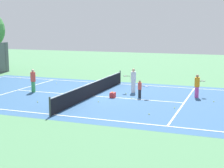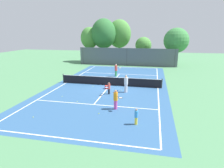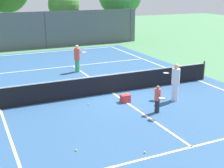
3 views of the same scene
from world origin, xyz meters
TOP-DOWN VIEW (x-y plane):
  - ground_plane at (0.00, 0.00)m, footprint 80.00×80.00m
  - court_surface at (0.00, 0.00)m, footprint 13.00×25.00m
  - tennis_net at (0.00, 0.00)m, footprint 11.90×0.10m
  - player_0 at (-0.21, 4.80)m, footprint 0.95×0.59m
  - player_2 at (0.62, -3.28)m, footprint 0.44×0.84m
  - player_3 at (2.04, -6.96)m, footprint 0.86×0.75m
  - player_4 at (2.21, -2.30)m, footprint 0.56×0.97m
  - ball_crate at (-0.01, -1.49)m, footprint 0.43×0.34m
  - tennis_ball_0 at (0.97, -8.18)m, footprint 0.07×0.07m
  - tennis_ball_1 at (5.13, 9.76)m, footprint 0.07×0.07m
  - tennis_ball_2 at (-3.64, -5.00)m, footprint 0.07×0.07m
  - tennis_ball_3 at (-1.74, -1.13)m, footprint 0.07×0.07m
  - tennis_ball_4 at (-1.65, -6.08)m, footprint 0.07×0.07m
  - tennis_ball_6 at (-3.17, 2.56)m, footprint 0.07×0.07m
  - tennis_ball_7 at (3.81, 5.14)m, footprint 0.07×0.07m
  - tennis_ball_8 at (1.63, -1.93)m, footprint 0.07×0.07m
  - tennis_ball_9 at (0.15, -2.83)m, footprint 0.07×0.07m

SIDE VIEW (x-z plane):
  - ground_plane at x=0.00m, z-range 0.00..0.00m
  - court_surface at x=0.00m, z-range 0.00..0.01m
  - tennis_ball_0 at x=0.97m, z-range 0.00..0.07m
  - tennis_ball_1 at x=5.13m, z-range 0.00..0.07m
  - tennis_ball_2 at x=-3.64m, z-range 0.00..0.07m
  - tennis_ball_3 at x=-1.74m, z-range 0.00..0.07m
  - tennis_ball_4 at x=-1.65m, z-range 0.00..0.07m
  - tennis_ball_6 at x=-3.17m, z-range 0.00..0.07m
  - tennis_ball_7 at x=3.81m, z-range 0.00..0.07m
  - tennis_ball_8 at x=1.63m, z-range 0.00..0.07m
  - tennis_ball_9 at x=0.15m, z-range 0.00..0.07m
  - ball_crate at x=-0.01m, z-range -0.03..0.40m
  - tennis_net at x=0.00m, z-range -0.04..1.06m
  - player_2 at x=0.62m, z-range 0.03..1.25m
  - player_3 at x=2.04m, z-range 0.03..1.65m
  - player_0 at x=-0.21m, z-range 0.03..1.76m
  - player_4 at x=2.21m, z-range 0.03..1.83m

